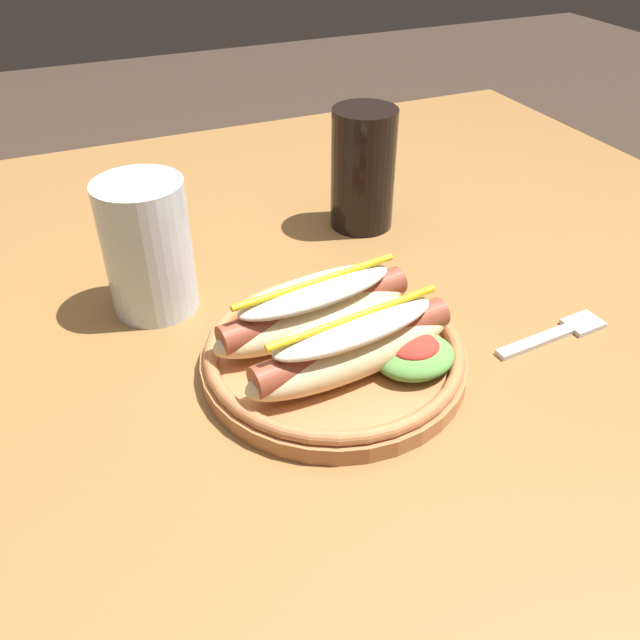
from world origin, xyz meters
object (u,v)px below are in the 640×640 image
at_px(water_cup, 148,247).
at_px(soda_cup, 363,169).
at_px(fork, 558,333).
at_px(hot_dog_plate, 337,342).

bearing_deg(water_cup, soda_cup, 15.79).
bearing_deg(soda_cup, water_cup, -164.21).
distance_m(fork, water_cup, 0.39).
xyz_separation_m(hot_dog_plate, water_cup, (-0.12, 0.16, 0.04)).
height_order(fork, soda_cup, soda_cup).
xyz_separation_m(hot_dog_plate, fork, (0.21, -0.04, -0.02)).
bearing_deg(soda_cup, hot_dog_plate, -120.84).
height_order(fork, water_cup, water_cup).
relative_size(soda_cup, water_cup, 1.06).
relative_size(fork, water_cup, 0.92).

